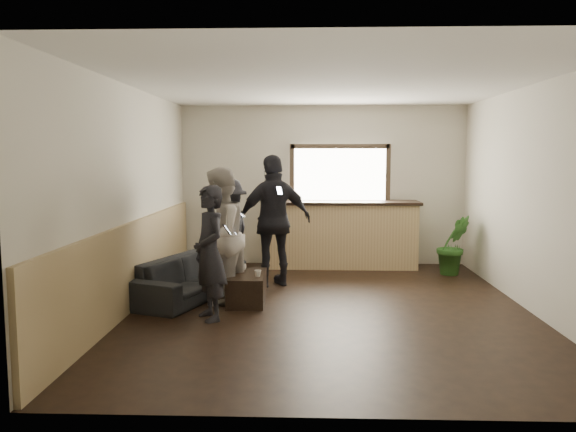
{
  "coord_description": "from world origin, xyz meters",
  "views": [
    {
      "loc": [
        -0.27,
        -6.96,
        1.93
      ],
      "look_at": [
        -0.52,
        0.4,
        1.13
      ],
      "focal_mm": 35.0,
      "sensor_mm": 36.0,
      "label": 1
    }
  ],
  "objects_px": {
    "sofa": "(190,278)",
    "coffee_table": "(247,288)",
    "potted_plant": "(453,245)",
    "cup_b": "(258,273)",
    "person_d": "(274,221)",
    "cup_a": "(242,267)",
    "person_a": "(210,253)",
    "person_b": "(219,236)",
    "bar_counter": "(340,230)",
    "person_c": "(227,234)"
  },
  "relations": [
    {
      "from": "sofa",
      "to": "coffee_table",
      "type": "height_order",
      "value": "sofa"
    },
    {
      "from": "sofa",
      "to": "person_c",
      "type": "xyz_separation_m",
      "value": [
        0.45,
        0.48,
        0.53
      ]
    },
    {
      "from": "coffee_table",
      "to": "cup_b",
      "type": "distance_m",
      "value": 0.33
    },
    {
      "from": "person_b",
      "to": "coffee_table",
      "type": "bearing_deg",
      "value": 115.16
    },
    {
      "from": "sofa",
      "to": "person_b",
      "type": "relative_size",
      "value": 1.07
    },
    {
      "from": "cup_b",
      "to": "person_b",
      "type": "distance_m",
      "value": 0.7
    },
    {
      "from": "coffee_table",
      "to": "person_c",
      "type": "distance_m",
      "value": 0.98
    },
    {
      "from": "person_d",
      "to": "coffee_table",
      "type": "bearing_deg",
      "value": 49.73
    },
    {
      "from": "person_b",
      "to": "person_c",
      "type": "relative_size",
      "value": 1.1
    },
    {
      "from": "sofa",
      "to": "potted_plant",
      "type": "relative_size",
      "value": 1.96
    },
    {
      "from": "sofa",
      "to": "coffee_table",
      "type": "bearing_deg",
      "value": -83.17
    },
    {
      "from": "person_d",
      "to": "person_b",
      "type": "bearing_deg",
      "value": 34.54
    },
    {
      "from": "person_a",
      "to": "coffee_table",
      "type": "bearing_deg",
      "value": 126.51
    },
    {
      "from": "potted_plant",
      "to": "person_b",
      "type": "distance_m",
      "value": 4.0
    },
    {
      "from": "cup_a",
      "to": "person_b",
      "type": "height_order",
      "value": "person_b"
    },
    {
      "from": "cup_a",
      "to": "person_b",
      "type": "relative_size",
      "value": 0.07
    },
    {
      "from": "cup_a",
      "to": "person_a",
      "type": "relative_size",
      "value": 0.08
    },
    {
      "from": "bar_counter",
      "to": "cup_b",
      "type": "distance_m",
      "value": 2.87
    },
    {
      "from": "bar_counter",
      "to": "person_d",
      "type": "relative_size",
      "value": 1.39
    },
    {
      "from": "cup_a",
      "to": "person_b",
      "type": "distance_m",
      "value": 0.57
    },
    {
      "from": "cup_b",
      "to": "person_d",
      "type": "height_order",
      "value": "person_d"
    },
    {
      "from": "bar_counter",
      "to": "coffee_table",
      "type": "relative_size",
      "value": 3.16
    },
    {
      "from": "coffee_table",
      "to": "person_a",
      "type": "xyz_separation_m",
      "value": [
        -0.35,
        -0.79,
        0.6
      ]
    },
    {
      "from": "bar_counter",
      "to": "cup_b",
      "type": "height_order",
      "value": "bar_counter"
    },
    {
      "from": "potted_plant",
      "to": "person_d",
      "type": "relative_size",
      "value": 0.5
    },
    {
      "from": "coffee_table",
      "to": "sofa",
      "type": "bearing_deg",
      "value": 166.1
    },
    {
      "from": "coffee_table",
      "to": "person_b",
      "type": "distance_m",
      "value": 0.78
    },
    {
      "from": "cup_b",
      "to": "person_c",
      "type": "height_order",
      "value": "person_c"
    },
    {
      "from": "bar_counter",
      "to": "person_b",
      "type": "xyz_separation_m",
      "value": [
        -1.71,
        -2.48,
        0.25
      ]
    },
    {
      "from": "potted_plant",
      "to": "person_a",
      "type": "bearing_deg",
      "value": -143.21
    },
    {
      "from": "person_a",
      "to": "potted_plant",
      "type": "bearing_deg",
      "value": 97.21
    },
    {
      "from": "sofa",
      "to": "potted_plant",
      "type": "distance_m",
      "value": 4.29
    },
    {
      "from": "sofa",
      "to": "cup_a",
      "type": "relative_size",
      "value": 15.1
    },
    {
      "from": "cup_a",
      "to": "person_d",
      "type": "height_order",
      "value": "person_d"
    },
    {
      "from": "potted_plant",
      "to": "person_a",
      "type": "distance_m",
      "value": 4.39
    },
    {
      "from": "person_d",
      "to": "cup_b",
      "type": "bearing_deg",
      "value": 59.75
    },
    {
      "from": "person_b",
      "to": "cup_a",
      "type": "bearing_deg",
      "value": 147.96
    },
    {
      "from": "sofa",
      "to": "cup_a",
      "type": "distance_m",
      "value": 0.72
    },
    {
      "from": "potted_plant",
      "to": "bar_counter",
      "type": "bearing_deg",
      "value": 161.76
    },
    {
      "from": "cup_a",
      "to": "coffee_table",
      "type": "bearing_deg",
      "value": -62.27
    },
    {
      "from": "person_a",
      "to": "person_d",
      "type": "xyz_separation_m",
      "value": [
        0.66,
        1.77,
        0.18
      ]
    },
    {
      "from": "person_a",
      "to": "person_d",
      "type": "distance_m",
      "value": 1.89
    },
    {
      "from": "cup_a",
      "to": "potted_plant",
      "type": "bearing_deg",
      "value": 27.06
    },
    {
      "from": "sofa",
      "to": "potted_plant",
      "type": "bearing_deg",
      "value": -46.81
    },
    {
      "from": "coffee_table",
      "to": "person_b",
      "type": "xyz_separation_m",
      "value": [
        -0.35,
        -0.05,
        0.7
      ]
    },
    {
      "from": "potted_plant",
      "to": "person_b",
      "type": "relative_size",
      "value": 0.55
    },
    {
      "from": "person_b",
      "to": "person_d",
      "type": "relative_size",
      "value": 0.91
    },
    {
      "from": "coffee_table",
      "to": "potted_plant",
      "type": "distance_m",
      "value": 3.67
    },
    {
      "from": "coffee_table",
      "to": "cup_a",
      "type": "xyz_separation_m",
      "value": [
        -0.09,
        0.17,
        0.24
      ]
    },
    {
      "from": "bar_counter",
      "to": "person_c",
      "type": "distance_m",
      "value": 2.45
    }
  ]
}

